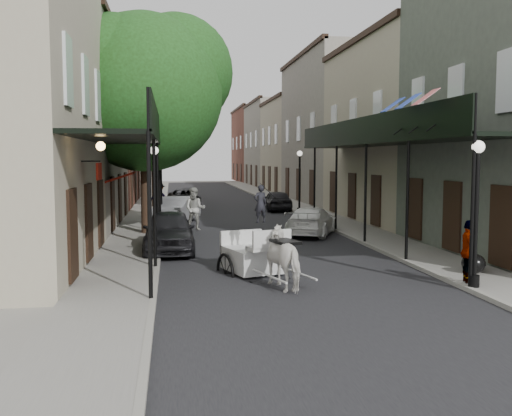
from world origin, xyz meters
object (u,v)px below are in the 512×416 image
object	(u,v)px
tree_near	(154,87)
carriage	(247,237)
tree_far	(159,122)
lamppost_right_far	(300,181)
lamppost_right_near	(476,211)
horse	(287,258)
pedestrian_walking	(195,209)
pedestrian_sidewalk_left	(159,199)
pedestrian_sidewalk_right	(469,251)
car_right_near	(312,221)
car_left_mid	(176,210)
car_right_far	(277,201)
lamppost_left	(155,195)
car_left_near	(169,231)
car_left_far	(184,198)

from	to	relation	value
tree_near	carriage	size ratio (longest dim) A/B	3.61
tree_far	lamppost_right_far	bearing A→B (deg)	-36.51
lamppost_right_near	horse	distance (m)	4.92
horse	pedestrian_walking	size ratio (longest dim) A/B	0.93
tree_near	tree_far	distance (m)	14.02
carriage	pedestrian_sidewalk_left	bearing A→B (deg)	83.29
lamppost_right_near	pedestrian_sidewalk_right	distance (m)	1.20
horse	car_right_near	size ratio (longest dim) A/B	0.44
lamppost_right_near	pedestrian_sidewalk_left	world-z (taller)	lamppost_right_near
pedestrian_sidewalk_left	car_left_mid	world-z (taller)	pedestrian_sidewalk_left
tree_far	car_right_near	size ratio (longest dim) A/B	2.02
tree_near	pedestrian_walking	xyz separation A→B (m)	(1.78, 1.30, -5.48)
lamppost_right_far	car_left_mid	world-z (taller)	lamppost_right_far
pedestrian_sidewalk_left	pedestrian_sidewalk_right	distance (m)	20.76
pedestrian_sidewalk_right	car_left_mid	size ratio (longest dim) A/B	0.40
horse	car_right_far	bearing A→B (deg)	-116.99
lamppost_left	car_left_near	xyz separation A→B (m)	(0.50, -0.63, -1.29)
lamppost_left	lamppost_right_far	world-z (taller)	same
tree_far	pedestrian_sidewalk_right	distance (m)	27.49
lamppost_left	car_left_far	size ratio (longest dim) A/B	0.88
pedestrian_walking	car_right_near	size ratio (longest dim) A/B	0.47
lamppost_right_near	car_left_near	size ratio (longest dim) A/B	0.83
tree_near	car_left_far	distance (m)	16.40
carriage	pedestrian_sidewalk_right	world-z (taller)	carriage
car_right_near	lamppost_right_near	bearing A→B (deg)	122.32
lamppost_right_far	horse	size ratio (longest dim) A/B	1.97
tree_far	lamppost_right_far	size ratio (longest dim) A/B	2.32
pedestrian_sidewalk_left	horse	bearing A→B (deg)	103.47
lamppost_right_near	lamppost_left	world-z (taller)	same
pedestrian_walking	car_left_near	xyz separation A→B (m)	(-1.18, -6.10, -0.25)
car_left_far	car_left_near	bearing A→B (deg)	-99.98
carriage	pedestrian_sidewalk_right	distance (m)	6.23
lamppost_left	car_left_near	distance (m)	1.52
car_left_mid	lamppost_left	bearing A→B (deg)	-75.55
lamppost_right_near	car_left_mid	size ratio (longest dim) A/B	0.89
tree_far	lamppost_right_near	bearing A→B (deg)	-72.32
car_right_near	lamppost_left	bearing A→B (deg)	48.68
car_left_near	tree_near	bearing A→B (deg)	97.36
lamppost_right_far	car_left_mid	distance (m)	8.27
lamppost_right_far	pedestrian_walking	xyz separation A→B (m)	(-6.52, -6.53, -1.04)
horse	lamppost_right_far	bearing A→B (deg)	-120.90
lamppost_left	car_left_mid	size ratio (longest dim) A/B	0.89
pedestrian_sidewalk_right	car_left_near	bearing A→B (deg)	63.84
lamppost_left	car_left_mid	xyz separation A→B (m)	(0.82, 8.51, -1.36)
horse	car_right_near	bearing A→B (deg)	-124.67
lamppost_right_near	tree_near	bearing A→B (deg)	124.27
pedestrian_sidewalk_left	car_right_near	size ratio (longest dim) A/B	0.45
carriage	car_right_far	xyz separation A→B (m)	(4.48, 19.24, -0.37)
lamppost_right_near	horse	bearing A→B (deg)	166.52
pedestrian_walking	pedestrian_sidewalk_right	distance (m)	14.59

